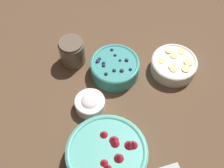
{
  "coord_description": "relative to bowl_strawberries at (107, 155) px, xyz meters",
  "views": [
    {
      "loc": [
        -0.54,
        0.01,
        0.94
      ],
      "look_at": [
        0.05,
        0.03,
        0.05
      ],
      "focal_mm": 50.0,
      "sensor_mm": 36.0,
      "label": 1
    }
  ],
  "objects": [
    {
      "name": "bowl_bananas",
      "position": [
        0.36,
        -0.23,
        -0.01
      ],
      "size": [
        0.17,
        0.17,
        0.05
      ],
      "color": "silver",
      "rests_on": "ground_plane"
    },
    {
      "name": "ground_plane",
      "position": [
        0.2,
        -0.03,
        -0.04
      ],
      "size": [
        4.0,
        4.0,
        0.0
      ],
      "primitive_type": "plane",
      "color": "brown"
    },
    {
      "name": "bowl_cream",
      "position": [
        0.19,
        0.07,
        -0.02
      ],
      "size": [
        0.1,
        0.1,
        0.05
      ],
      "color": "white",
      "rests_on": "ground_plane"
    },
    {
      "name": "bowl_strawberries",
      "position": [
        0.0,
        0.0,
        0.0
      ],
      "size": [
        0.24,
        0.24,
        0.1
      ],
      "color": "#56B7A8",
      "rests_on": "ground_plane"
    },
    {
      "name": "bowl_blueberries",
      "position": [
        0.34,
        -0.02,
        -0.01
      ],
      "size": [
        0.18,
        0.18,
        0.07
      ],
      "color": "teal",
      "rests_on": "ground_plane"
    },
    {
      "name": "jar_chocolate",
      "position": [
        0.39,
        0.14,
        0.0
      ],
      "size": [
        0.09,
        0.09,
        0.11
      ],
      "color": "brown",
      "rests_on": "ground_plane"
    }
  ]
}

